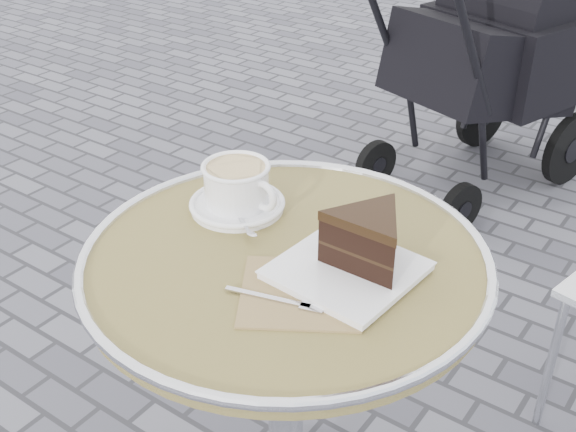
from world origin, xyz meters
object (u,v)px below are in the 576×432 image
Objects in this scene: cafe_table at (286,329)px; cappuccino_set at (237,190)px; baby_stroller at (497,64)px; cake_plate_set at (362,247)px.

cappuccino_set is (-0.17, 0.08, 0.21)m from cafe_table.
baby_stroller is at bearing 98.00° from cappuccino_set.
cafe_table is at bearing -21.08° from cappuccino_set.
cafe_table is 3.89× the size of cappuccino_set.
cake_plate_set is at bearing 12.66° from cafe_table.
cafe_table is 0.63× the size of baby_stroller.
cafe_table is 0.26m from cake_plate_set.
cake_plate_set is at bearing -58.88° from baby_stroller.
cake_plate_set is 1.87m from baby_stroller.
cafe_table is at bearing -63.09° from baby_stroller.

